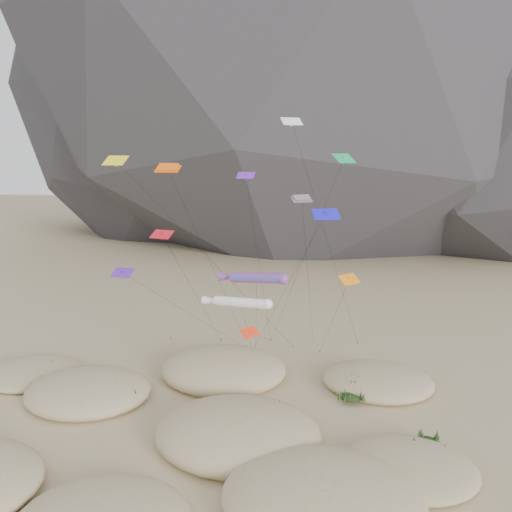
{
  "coord_description": "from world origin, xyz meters",
  "views": [
    {
      "loc": [
        10.18,
        -35.95,
        24.06
      ],
      "look_at": [
        2.73,
        12.0,
        14.25
      ],
      "focal_mm": 35.0,
      "sensor_mm": 36.0,
      "label": 1
    }
  ],
  "objects": [
    {
      "name": "dunes",
      "position": [
        -1.28,
        2.86,
        0.72
      ],
      "size": [
        49.82,
        34.91,
        3.83
      ],
      "color": "#CCB789",
      "rests_on": "ground"
    },
    {
      "name": "ground",
      "position": [
        0.0,
        0.0,
        0.0
      ],
      "size": [
        500.0,
        500.0,
        0.0
      ],
      "primitive_type": "plane",
      "color": "#CCB789",
      "rests_on": "ground"
    },
    {
      "name": "orange_parafoil",
      "position": [
        -7.11,
        15.31,
        22.52
      ],
      "size": [
        6.71,
        14.53,
        23.28
      ],
      "color": "#F95E0D",
      "rests_on": "ground"
    },
    {
      "name": "dune_grass",
      "position": [
        -0.25,
        3.1,
        0.86
      ],
      "size": [
        41.31,
        27.84,
        1.53
      ],
      "color": "black",
      "rests_on": "ground"
    },
    {
      "name": "white_tube_kite",
      "position": [
        2.11,
        5.71,
        11.31
      ],
      "size": [
        6.81,
        18.39,
        12.02
      ],
      "color": "white",
      "rests_on": "ground"
    },
    {
      "name": "kite_stakes",
      "position": [
        2.11,
        23.92,
        0.15
      ],
      "size": [
        24.7,
        6.9,
        0.3
      ],
      "color": "#3F2D1E",
      "rests_on": "ground"
    },
    {
      "name": "multi_parafoil",
      "position": [
        7.21,
        12.02,
        19.65
      ],
      "size": [
        2.11,
        15.7,
        20.4
      ],
      "color": "red",
      "rests_on": "ground"
    },
    {
      "name": "rainbow_tube_kite",
      "position": [
        2.66,
        11.36,
        12.19
      ],
      "size": [
        7.56,
        12.74,
        13.07
      ],
      "color": "red",
      "rests_on": "ground"
    },
    {
      "name": "delta_kites",
      "position": [
        2.15,
        11.2,
        18.34
      ],
      "size": [
        25.6,
        20.87,
        27.93
      ],
      "color": "#1B18CD",
      "rests_on": "ground"
    }
  ]
}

